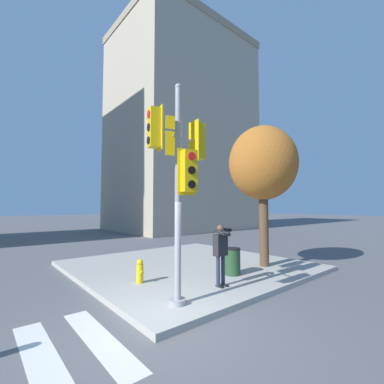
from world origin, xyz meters
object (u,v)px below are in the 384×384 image
(fire_hydrant, at_px, (140,271))
(trash_bin, at_px, (232,261))
(person_photographer, at_px, (221,249))
(traffic_signal_pole, at_px, (178,161))
(street_tree, at_px, (263,164))

(fire_hydrant, xyz_separation_m, trash_bin, (2.78, -1.16, 0.10))
(person_photographer, bearing_deg, fire_hydrant, 131.72)
(person_photographer, relative_size, fire_hydrant, 2.50)
(fire_hydrant, relative_size, trash_bin, 0.79)
(person_photographer, bearing_deg, traffic_signal_pole, -171.09)
(traffic_signal_pole, xyz_separation_m, trash_bin, (2.92, 0.88, -2.87))
(fire_hydrant, bearing_deg, trash_bin, -22.66)
(fire_hydrant, bearing_deg, street_tree, -13.44)
(trash_bin, bearing_deg, person_photographer, -152.95)
(street_tree, height_order, trash_bin, street_tree)
(traffic_signal_pole, bearing_deg, fire_hydrant, 86.08)
(person_photographer, height_order, street_tree, street_tree)
(person_photographer, distance_m, fire_hydrant, 2.48)
(traffic_signal_pole, relative_size, person_photographer, 3.03)
(traffic_signal_pole, distance_m, trash_bin, 4.19)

